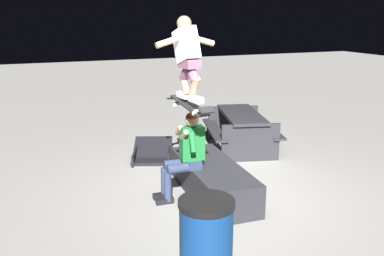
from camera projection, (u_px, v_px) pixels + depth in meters
ground_plane at (220, 195)px, 6.25m from camera, size 40.00×40.00×0.00m
ledge_box_main at (212, 179)px, 6.24m from camera, size 2.02×0.85×0.48m
person_sitting_on_ledge at (185, 152)px, 5.99m from camera, size 0.59×0.76×1.31m
skateboard at (189, 105)px, 5.65m from camera, size 1.04×0.33×0.16m
skater_airborne at (187, 54)px, 5.51m from camera, size 0.63×0.89×1.12m
kicker_ramp at (153, 155)px, 7.88m from camera, size 1.12×1.02×0.40m
picnic_table_back at (241, 125)px, 8.33m from camera, size 1.99×1.74×0.75m
trash_bin at (206, 237)px, 4.26m from camera, size 0.59×0.59×0.84m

